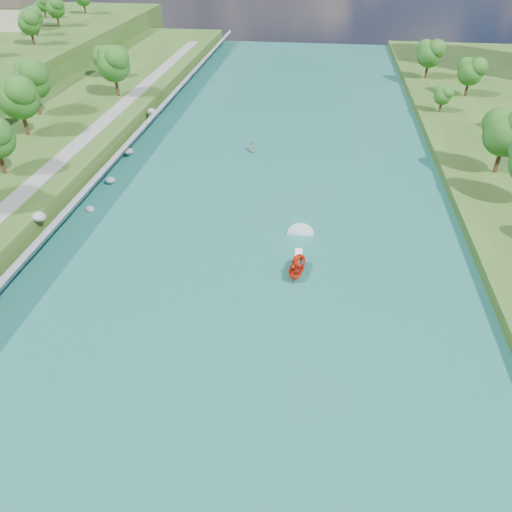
# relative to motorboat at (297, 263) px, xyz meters

# --- Properties ---
(ground) EXTENTS (260.00, 260.00, 0.00)m
(ground) POSITION_rel_motorboat_xyz_m (-6.00, -10.95, -0.85)
(ground) COLOR #2D5119
(ground) RESTS_ON ground
(river_water) EXTENTS (55.00, 240.00, 0.10)m
(river_water) POSITION_rel_motorboat_xyz_m (-6.00, 9.05, -0.80)
(river_water) COLOR #175A4E
(river_water) RESTS_ON ground
(riprap_bank) EXTENTS (4.20, 236.00, 4.51)m
(riprap_bank) POSITION_rel_motorboat_xyz_m (-31.86, 7.67, 0.96)
(riprap_bank) COLOR slate
(riprap_bank) RESTS_ON ground
(riverside_path) EXTENTS (3.00, 200.00, 0.10)m
(riverside_path) POSITION_rel_motorboat_xyz_m (-38.50, 9.05, 2.70)
(riverside_path) COLOR gray
(riverside_path) RESTS_ON berm_west
(trees_east) EXTENTS (18.90, 138.00, 11.90)m
(trees_east) POSITION_rel_motorboat_xyz_m (31.88, 32.19, 5.74)
(trees_east) COLOR #164612
(trees_east) RESTS_ON berm_east
(trees_ridge) EXTENTS (20.43, 64.25, 9.29)m
(trees_ridge) POSITION_rel_motorboat_xyz_m (-74.70, 91.76, 12.49)
(trees_ridge) COLOR #164612
(trees_ridge) RESTS_ON ridge_west
(motorboat) EXTENTS (3.60, 19.11, 2.06)m
(motorboat) POSITION_rel_motorboat_xyz_m (0.00, 0.00, 0.00)
(motorboat) COLOR red
(motorboat) RESTS_ON river_water
(raft) EXTENTS (3.09, 3.21, 1.52)m
(raft) POSITION_rel_motorboat_xyz_m (-10.51, 35.03, -0.42)
(raft) COLOR #95999D
(raft) RESTS_ON river_water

